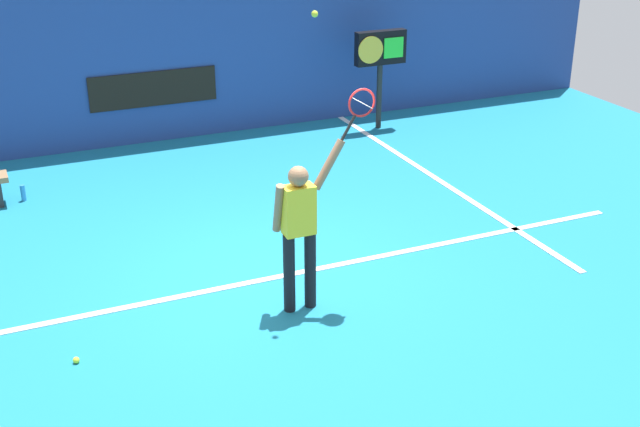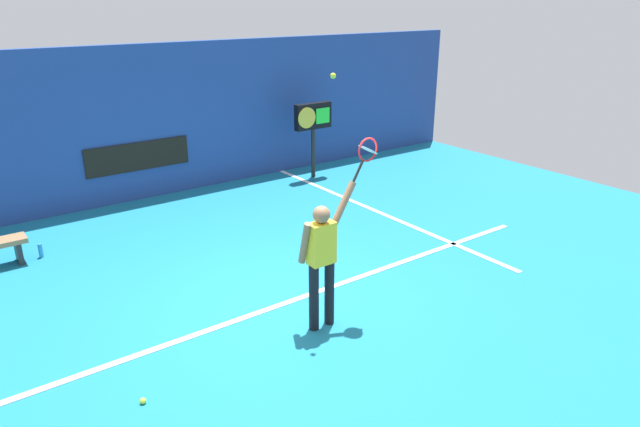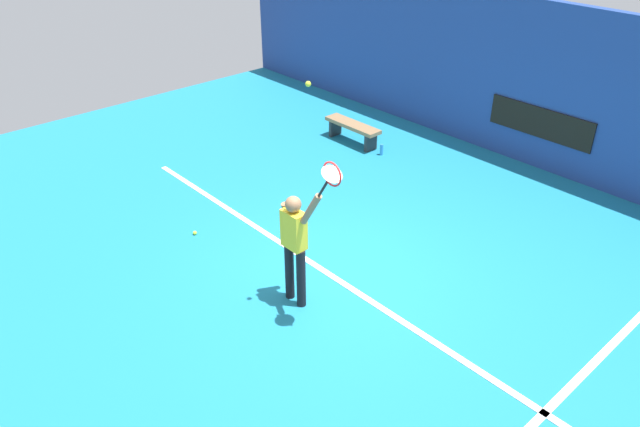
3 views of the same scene
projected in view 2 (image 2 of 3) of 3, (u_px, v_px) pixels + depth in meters
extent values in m
plane|color=teal|center=(280.00, 301.00, 8.24)|extent=(18.00, 18.00, 0.00)
cube|color=navy|center=(133.00, 124.00, 11.91)|extent=(18.00, 0.20, 3.22)
cube|color=black|center=(138.00, 156.00, 12.05)|extent=(2.20, 0.03, 0.60)
cube|color=white|center=(285.00, 303.00, 8.15)|extent=(10.00, 0.10, 0.01)
cube|color=white|center=(374.00, 210.00, 11.71)|extent=(0.10, 7.00, 0.01)
cylinder|color=black|center=(314.00, 298.00, 7.39)|extent=(0.13, 0.13, 0.92)
cylinder|color=black|center=(329.00, 292.00, 7.52)|extent=(0.13, 0.13, 0.92)
cube|color=yellow|center=(321.00, 243.00, 7.19)|extent=(0.34, 0.20, 0.55)
sphere|color=#8C6647|center=(321.00, 215.00, 7.06)|extent=(0.22, 0.22, 0.22)
cylinder|color=#8C6647|center=(344.00, 203.00, 7.22)|extent=(0.37, 0.09, 0.54)
cylinder|color=#8C6647|center=(305.00, 243.00, 7.13)|extent=(0.09, 0.23, 0.58)
cylinder|color=black|center=(358.00, 171.00, 7.21)|extent=(0.18, 0.03, 0.28)
torus|color=red|center=(368.00, 150.00, 7.21)|extent=(0.43, 0.02, 0.43)
cylinder|color=silver|center=(368.00, 150.00, 7.21)|extent=(0.23, 0.27, 0.14)
sphere|color=#CCE033|center=(333.00, 76.00, 6.66)|extent=(0.07, 0.07, 0.07)
cylinder|color=black|center=(313.00, 153.00, 13.72)|extent=(0.10, 0.10, 1.18)
cube|color=black|center=(313.00, 116.00, 13.40)|extent=(0.95, 0.18, 0.60)
cylinder|color=gold|center=(307.00, 118.00, 13.19)|extent=(0.48, 0.02, 0.48)
cube|color=#26D833|center=(323.00, 116.00, 13.44)|extent=(0.38, 0.02, 0.36)
cube|color=#262628|center=(19.00, 252.00, 9.38)|extent=(0.08, 0.32, 0.37)
cylinder|color=#338CD8|center=(41.00, 251.00, 9.58)|extent=(0.07, 0.07, 0.24)
sphere|color=#CCE033|center=(143.00, 401.00, 6.15)|extent=(0.07, 0.07, 0.07)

